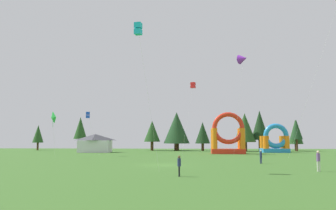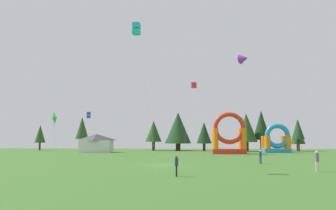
# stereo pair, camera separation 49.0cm
# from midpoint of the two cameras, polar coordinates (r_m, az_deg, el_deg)

# --- Properties ---
(ground_plane) EXTENTS (120.00, 120.00, 0.00)m
(ground_plane) POSITION_cam_midpoint_polar(r_m,az_deg,el_deg) (39.12, -1.26, -9.83)
(ground_plane) COLOR #3D6B28
(kite_purple_delta) EXTENTS (3.57, 4.01, 18.43)m
(kite_purple_delta) POSITION_cam_midpoint_polar(r_m,az_deg,el_deg) (65.75, 12.01, 7.44)
(kite_purple_delta) COLOR purple
(kite_purple_delta) RESTS_ON ground_plane
(kite_red_box) EXTENTS (2.60, 5.38, 13.58)m
(kite_red_box) POSITION_cam_midpoint_polar(r_m,az_deg,el_deg) (66.43, 3.91, 3.25)
(kite_red_box) COLOR red
(kite_red_box) RESTS_ON ground_plane
(kite_blue_box) EXTENTS (2.38, 0.89, 7.43)m
(kite_blue_box) POSITION_cam_midpoint_polar(r_m,az_deg,el_deg) (60.69, -13.27, -1.62)
(kite_blue_box) COLOR blue
(kite_blue_box) RESTS_ON ground_plane
(kite_cyan_box) EXTENTS (2.48, 0.81, 13.93)m
(kite_cyan_box) POSITION_cam_midpoint_polar(r_m,az_deg,el_deg) (33.89, -5.35, 12.33)
(kite_cyan_box) COLOR #19B7CC
(kite_cyan_box) RESTS_ON ground_plane
(kite_green_diamond) EXTENTS (1.26, 2.05, 6.73)m
(kite_green_diamond) POSITION_cam_midpoint_polar(r_m,az_deg,el_deg) (56.62, -18.72, -2.09)
(kite_green_diamond) COLOR green
(kite_green_diamond) RESTS_ON ground_plane
(person_midfield) EXTENTS (0.38, 0.38, 1.59)m
(person_midfield) POSITION_cam_midpoint_polar(r_m,az_deg,el_deg) (42.64, 14.69, -8.02)
(person_midfield) COLOR navy
(person_midfield) RESTS_ON ground_plane
(person_far_side) EXTENTS (0.30, 0.30, 1.62)m
(person_far_side) POSITION_cam_midpoint_polar(r_m,az_deg,el_deg) (27.48, 1.33, -9.68)
(person_far_side) COLOR black
(person_far_side) RESTS_ON ground_plane
(person_near_camera) EXTENTS (0.36, 0.36, 1.86)m
(person_near_camera) POSITION_cam_midpoint_polar(r_m,az_deg,el_deg) (34.24, 23.10, -8.17)
(person_near_camera) COLOR silver
(person_near_camera) RESTS_ON ground_plane
(inflatable_blue_arch) EXTENTS (6.30, 3.81, 7.91)m
(inflatable_blue_arch) POSITION_cam_midpoint_polar(r_m,az_deg,el_deg) (67.54, 9.63, -5.36)
(inflatable_blue_arch) COLOR red
(inflatable_blue_arch) RESTS_ON ground_plane
(inflatable_red_slide) EXTENTS (5.39, 4.45, 6.01)m
(inflatable_red_slide) POSITION_cam_midpoint_polar(r_m,az_deg,el_deg) (75.88, 17.01, -5.86)
(inflatable_red_slide) COLOR #268CD8
(inflatable_red_slide) RESTS_ON ground_plane
(festival_tent) EXTENTS (6.47, 3.97, 3.84)m
(festival_tent) POSITION_cam_midpoint_polar(r_m,az_deg,el_deg) (74.96, -12.08, -6.15)
(festival_tent) COLOR silver
(festival_tent) RESTS_ON ground_plane
(tree_row_0) EXTENTS (2.65, 2.65, 6.21)m
(tree_row_0) POSITION_cam_midpoint_polar(r_m,az_deg,el_deg) (92.11, -20.71, -4.47)
(tree_row_0) COLOR #4C331E
(tree_row_0) RESTS_ON ground_plane
(tree_row_1) EXTENTS (3.15, 3.15, 8.04)m
(tree_row_1) POSITION_cam_midpoint_polar(r_m,az_deg,el_deg) (86.52, -14.36, -3.72)
(tree_row_1) COLOR #4C331E
(tree_row_1) RESTS_ON ground_plane
(tree_row_2) EXTENTS (3.92, 3.92, 7.18)m
(tree_row_2) POSITION_cam_midpoint_polar(r_m,az_deg,el_deg) (84.12, -2.80, -4.35)
(tree_row_2) COLOR #4C331E
(tree_row_2) RESTS_ON ground_plane
(tree_row_3) EXTENTS (6.23, 6.23, 9.22)m
(tree_row_3) POSITION_cam_midpoint_polar(r_m,az_deg,el_deg) (83.48, 1.25, -3.77)
(tree_row_3) COLOR #4C331E
(tree_row_3) RESTS_ON ground_plane
(tree_row_4) EXTENTS (3.48, 3.48, 6.73)m
(tree_row_4) POSITION_cam_midpoint_polar(r_m,az_deg,el_deg) (81.92, 5.54, -4.59)
(tree_row_4) COLOR #4C331E
(tree_row_4) RESTS_ON ground_plane
(tree_row_5) EXTENTS (4.91, 4.91, 8.63)m
(tree_row_5) POSITION_cam_midpoint_polar(r_m,az_deg,el_deg) (81.03, 12.34, -3.68)
(tree_row_5) COLOR #4C331E
(tree_row_5) RESTS_ON ground_plane
(tree_row_6) EXTENTS (3.99, 3.99, 9.35)m
(tree_row_6) POSITION_cam_midpoint_polar(r_m,az_deg,el_deg) (82.94, 14.68, -3.26)
(tree_row_6) COLOR #4C331E
(tree_row_6) RESTS_ON ground_plane
(tree_row_7) EXTENTS (2.71, 2.71, 7.28)m
(tree_row_7) POSITION_cam_midpoint_polar(r_m,az_deg,el_deg) (84.47, 20.18, -3.81)
(tree_row_7) COLOR #4C331E
(tree_row_7) RESTS_ON ground_plane
(tree_row_8) EXTENTS (3.36, 3.36, 7.30)m
(tree_row_8) POSITION_cam_midpoint_polar(r_m,az_deg,el_deg) (87.53, 20.07, -4.19)
(tree_row_8) COLOR #4C331E
(tree_row_8) RESTS_ON ground_plane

